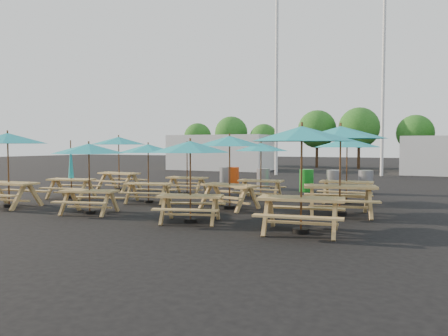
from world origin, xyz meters
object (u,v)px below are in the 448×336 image
at_px(picnic_unit_10, 341,137).
at_px(picnic_unit_4, 148,151).
at_px(picnic_unit_1, 71,174).
at_px(picnic_unit_8, 261,150).
at_px(picnic_unit_3, 89,152).
at_px(picnic_unit_11, 347,146).
at_px(waste_bin_5, 366,182).
at_px(picnic_unit_6, 190,151).
at_px(picnic_unit_9, 302,139).
at_px(waste_bin_3, 307,181).
at_px(picnic_unit_7, 230,145).
at_px(picnic_unit_0, 8,142).
at_px(waste_bin_4, 334,182).
at_px(waste_bin_0, 226,177).
at_px(picnic_unit_5, 187,149).
at_px(waste_bin_1, 233,177).
at_px(picnic_unit_2, 119,143).
at_px(waste_bin_2, 263,179).

bearing_deg(picnic_unit_10, picnic_unit_4, 166.14).
distance_m(picnic_unit_1, picnic_unit_8, 7.16).
xyz_separation_m(picnic_unit_3, picnic_unit_10, (6.63, 2.77, 0.43)).
height_order(picnic_unit_10, picnic_unit_11, picnic_unit_10).
relative_size(picnic_unit_3, waste_bin_5, 2.61).
relative_size(picnic_unit_6, picnic_unit_8, 1.18).
height_order(picnic_unit_3, picnic_unit_11, picnic_unit_11).
distance_m(picnic_unit_9, waste_bin_3, 9.14).
xyz_separation_m(picnic_unit_7, picnic_unit_8, (-0.01, 2.83, -0.19)).
distance_m(picnic_unit_0, waste_bin_3, 11.54).
xyz_separation_m(picnic_unit_8, waste_bin_4, (2.07, 3.13, -1.35)).
bearing_deg(picnic_unit_8, waste_bin_0, 126.21).
relative_size(picnic_unit_9, waste_bin_3, 2.90).
xyz_separation_m(picnic_unit_7, picnic_unit_11, (3.08, 2.96, -0.04)).
bearing_deg(picnic_unit_10, picnic_unit_5, 143.06).
bearing_deg(picnic_unit_1, picnic_unit_3, -50.29).
xyz_separation_m(picnic_unit_11, waste_bin_4, (-1.01, 3.00, -1.49)).
relative_size(picnic_unit_9, waste_bin_1, 2.90).
xyz_separation_m(picnic_unit_2, waste_bin_1, (3.86, 3.56, -1.60)).
relative_size(picnic_unit_4, picnic_unit_10, 0.80).
height_order(waste_bin_0, waste_bin_4, same).
height_order(picnic_unit_0, waste_bin_2, picnic_unit_0).
xyz_separation_m(picnic_unit_5, waste_bin_3, (4.11, 3.06, -1.36)).
xyz_separation_m(picnic_unit_4, picnic_unit_10, (6.49, 0.03, 0.44)).
bearing_deg(picnic_unit_9, picnic_unit_4, 146.24).
xyz_separation_m(picnic_unit_4, picnic_unit_6, (3.21, -2.74, 0.07)).
height_order(picnic_unit_9, waste_bin_1, picnic_unit_9).
xyz_separation_m(picnic_unit_0, picnic_unit_9, (9.58, -0.08, 0.03)).
xyz_separation_m(waste_bin_4, waste_bin_5, (1.23, 0.35, 0.00)).
bearing_deg(picnic_unit_10, waste_bin_5, 76.47).
bearing_deg(waste_bin_1, picnic_unit_3, -93.27).
bearing_deg(picnic_unit_4, waste_bin_1, 72.91).
bearing_deg(picnic_unit_5, picnic_unit_2, 177.80).
bearing_deg(waste_bin_1, picnic_unit_0, -112.63).
xyz_separation_m(picnic_unit_8, waste_bin_2, (-1.08, 3.24, -1.35)).
relative_size(picnic_unit_1, waste_bin_0, 2.28).
bearing_deg(picnic_unit_9, picnic_unit_10, 74.80).
height_order(picnic_unit_3, waste_bin_0, picnic_unit_3).
bearing_deg(waste_bin_2, picnic_unit_4, -108.96).
bearing_deg(waste_bin_5, picnic_unit_9, -91.69).
height_order(picnic_unit_3, picnic_unit_9, picnic_unit_9).
xyz_separation_m(waste_bin_0, waste_bin_4, (5.13, -0.39, 0.00)).
xyz_separation_m(picnic_unit_0, picnic_unit_10, (9.92, 2.83, 0.13)).
xyz_separation_m(picnic_unit_5, picnic_unit_7, (3.20, -2.90, 0.17)).
relative_size(picnic_unit_3, picnic_unit_6, 0.94).
bearing_deg(picnic_unit_4, waste_bin_4, 34.69).
height_order(picnic_unit_0, picnic_unit_3, picnic_unit_0).
xyz_separation_m(picnic_unit_4, picnic_unit_9, (6.16, -2.88, 0.35)).
xyz_separation_m(picnic_unit_7, waste_bin_0, (-3.07, 6.35, -1.53)).
relative_size(picnic_unit_5, waste_bin_5, 2.28).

